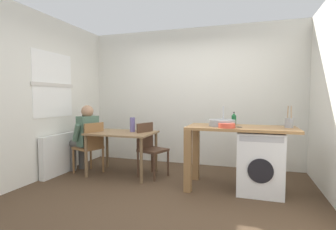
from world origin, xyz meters
The scene contains 17 objects.
ground_plane centered at (0.00, 0.00, 0.00)m, with size 5.46×5.46×0.00m, color #4C3826.
wall_back centered at (0.00, 1.75, 1.35)m, with size 4.60×0.10×2.70m, color silver.
wall_window_side centered at (-2.15, 0.00, 1.35)m, with size 0.12×3.80×2.70m.
radiator centered at (-2.02, 0.30, 0.35)m, with size 0.10×0.80×0.70m, color white.
dining_table centered at (-0.97, 0.64, 0.64)m, with size 1.10×0.76×0.74m.
chair_person_seat centered at (-1.52, 0.51, 0.51)m, with size 0.51×0.51×0.90m.
chair_opposite centered at (-0.49, 0.71, 0.51)m, with size 0.51×0.51×0.90m.
seated_person centered at (-1.68, 0.57, 0.67)m, with size 0.57×0.54×1.20m.
kitchen_counter centered at (0.78, 0.47, 0.76)m, with size 1.50×0.68×0.92m.
washing_machine centered at (1.26, 0.47, 0.43)m, with size 0.60×0.61×0.86m.
sink_basin centered at (0.73, 0.47, 0.97)m, with size 0.38×0.38×0.09m, color #9EA0A5.
tap centered at (0.73, 0.65, 1.06)m, with size 0.02×0.02×0.28m, color #B2B2B7.
bottle_tall_green centered at (0.88, 0.71, 1.01)m, with size 0.07×0.07×0.19m.
mixing_bowl centered at (0.82, 0.27, 0.96)m, with size 0.23×0.23×0.06m.
utensil_crock centered at (1.62, 0.52, 0.99)m, with size 0.11×0.11×0.30m.
vase centered at (-0.82, 0.74, 0.86)m, with size 0.09×0.09×0.25m, color slate.
scissors centered at (0.94, 0.37, 0.92)m, with size 0.15×0.06×0.01m.
Camera 1 is at (1.10, -3.25, 1.32)m, focal length 27.11 mm.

